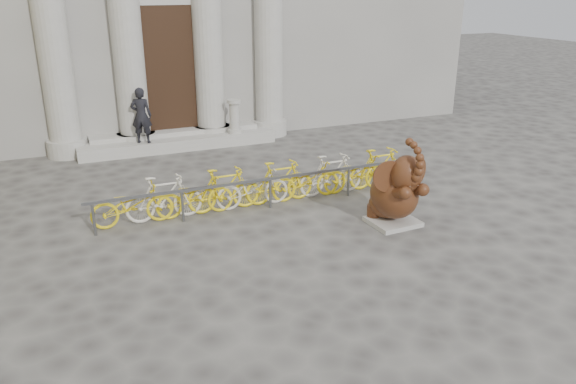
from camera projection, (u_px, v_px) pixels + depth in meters
name	position (u px, v px, depth m)	size (l,w,h in m)	color
ground	(304.00, 289.00, 9.36)	(80.00, 80.00, 0.00)	#474442
entrance_steps	(178.00, 142.00, 17.40)	(6.00, 1.20, 0.36)	#A8A59E
elephant_statue	(396.00, 193.00, 11.64)	(1.31, 1.46, 1.95)	#A8A59E
bike_rack	(266.00, 184.00, 12.79)	(8.00, 0.53, 1.00)	slate
pedestrian	(141.00, 115.00, 16.35)	(0.60, 0.39, 1.64)	black
balustrade_post	(234.00, 118.00, 17.56)	(0.43, 0.43, 1.06)	#A8A59E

